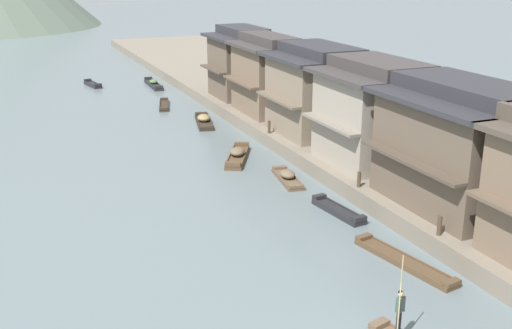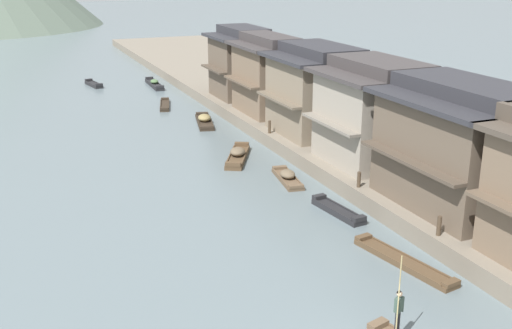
% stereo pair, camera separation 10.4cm
% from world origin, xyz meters
% --- Properties ---
extents(riverbank_right, '(18.00, 110.00, 0.92)m').
position_xyz_m(riverbank_right, '(15.79, 30.00, 0.46)').
color(riverbank_right, slate).
rests_on(riverbank_right, ground).
extents(boatman_person, '(0.48, 0.43, 3.04)m').
position_xyz_m(boatman_person, '(1.48, 1.50, 1.43)').
color(boatman_person, black).
rests_on(boatman_person, boat_foreground_poled).
extents(boat_moored_nearest, '(1.93, 4.45, 0.38)m').
position_xyz_m(boat_moored_nearest, '(3.44, 40.21, 0.13)').
color(boat_moored_nearest, '#33281E').
rests_on(boat_moored_nearest, ground).
extents(boat_moored_second, '(3.22, 4.74, 0.81)m').
position_xyz_m(boat_moored_second, '(3.91, 23.05, 0.28)').
color(boat_moored_second, brown).
rests_on(boat_moored_second, ground).
extents(boat_moored_third, '(1.24, 3.83, 0.48)m').
position_xyz_m(boat_moored_third, '(5.39, 12.35, 0.16)').
color(boat_moored_third, '#232326').
rests_on(boat_moored_third, ground).
extents(boat_moored_far, '(1.83, 5.54, 0.38)m').
position_xyz_m(boat_moored_far, '(5.19, 6.30, 0.12)').
color(boat_moored_far, brown).
rests_on(boat_moored_far, ground).
extents(boat_midriver_drifting, '(1.05, 5.67, 0.73)m').
position_xyz_m(boat_midriver_drifting, '(4.88, 49.98, 0.24)').
color(boat_midriver_drifting, '#232326').
rests_on(boat_midriver_drifting, ground).
extents(boat_midriver_upstream, '(1.44, 3.61, 0.51)m').
position_xyz_m(boat_midriver_upstream, '(-0.97, 52.50, 0.18)').
color(boat_midriver_upstream, '#232326').
rests_on(boat_midriver_upstream, ground).
extents(boat_upstream_distant, '(2.19, 5.05, 0.76)m').
position_xyz_m(boat_upstream_distant, '(4.83, 32.97, 0.26)').
color(boat_upstream_distant, '#33281E').
rests_on(boat_upstream_distant, ground).
extents(boat_crossing_west, '(1.54, 3.92, 0.66)m').
position_xyz_m(boat_crossing_west, '(5.16, 17.97, 0.24)').
color(boat_crossing_west, brown).
rests_on(boat_crossing_west, ground).
extents(house_waterfront_second, '(7.07, 8.23, 6.14)m').
position_xyz_m(house_waterfront_second, '(10.61, 9.35, 3.91)').
color(house_waterfront_second, brown).
rests_on(house_waterfront_second, riverbank_right).
extents(house_waterfront_tall, '(6.89, 6.60, 6.14)m').
position_xyz_m(house_waterfront_tall, '(10.51, 16.96, 3.92)').
color(house_waterfront_tall, gray).
rests_on(house_waterfront_tall, riverbank_right).
extents(house_waterfront_narrow, '(6.82, 6.86, 6.14)m').
position_xyz_m(house_waterfront_narrow, '(10.48, 24.16, 3.92)').
color(house_waterfront_narrow, '#7F705B').
rests_on(house_waterfront_narrow, riverbank_right).
extents(house_waterfront_far, '(5.27, 6.81, 6.14)m').
position_xyz_m(house_waterfront_far, '(9.70, 31.18, 3.92)').
color(house_waterfront_far, '#75604C').
rests_on(house_waterfront_far, riverbank_right).
extents(house_waterfront_end, '(5.99, 5.96, 6.14)m').
position_xyz_m(house_waterfront_end, '(10.06, 37.70, 3.93)').
color(house_waterfront_end, brown).
rests_on(house_waterfront_end, riverbank_right).
extents(mooring_post_dock_near, '(0.20, 0.20, 0.91)m').
position_xyz_m(mooring_post_dock_near, '(7.14, 6.58, 1.37)').
color(mooring_post_dock_near, '#473828').
rests_on(mooring_post_dock_near, riverbank_right).
extents(mooring_post_dock_mid, '(0.20, 0.20, 0.86)m').
position_xyz_m(mooring_post_dock_mid, '(7.14, 13.28, 1.34)').
color(mooring_post_dock_mid, '#473828').
rests_on(mooring_post_dock_mid, riverbank_right).
extents(mooring_post_dock_far, '(0.20, 0.20, 0.91)m').
position_xyz_m(mooring_post_dock_far, '(7.14, 25.21, 1.37)').
color(mooring_post_dock_far, '#473828').
rests_on(mooring_post_dock_far, riverbank_right).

